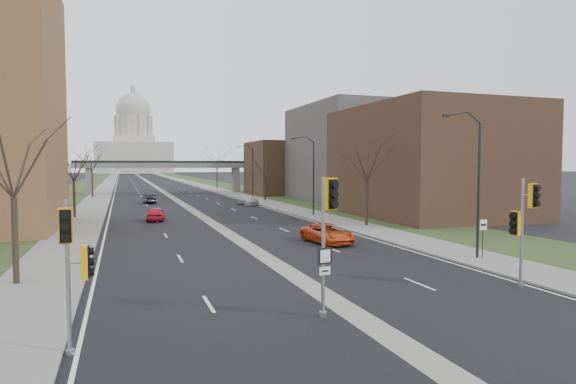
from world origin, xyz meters
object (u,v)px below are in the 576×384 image
signal_pole_median (328,221)px  car_left_far (149,198)px  car_right_mid (247,200)px  signal_pole_left (74,255)px  car_right_near (327,234)px  car_left_near (156,214)px  signal_pole_right (523,217)px  speed_limit_sign (483,231)px

signal_pole_median → car_left_far: bearing=84.5°
signal_pole_median → car_right_mid: 50.65m
signal_pole_left → car_right_near: bearing=44.5°
car_left_near → car_right_near: 21.33m
car_left_far → signal_pole_right: bearing=100.2°
car_left_far → car_right_mid: bearing=146.4°
car_left_near → car_left_far: size_ratio=0.96×
car_right_near → car_right_mid: 33.98m
signal_pole_left → car_left_far: (5.16, 57.90, -2.33)m
signal_pole_left → car_left_near: size_ratio=1.11×
car_right_mid → signal_pole_left: bearing=-115.9°
signal_pole_median → car_left_far: size_ratio=1.20×
signal_pole_left → car_right_near: (15.39, 16.49, -2.36)m
signal_pole_left → car_right_mid: size_ratio=0.94×
signal_pole_right → car_right_mid: 48.60m
speed_limit_sign → car_right_mid: speed_limit_sign is taller
signal_pole_median → car_right_near: bearing=57.5°
car_right_mid → car_left_near: bearing=-137.2°
speed_limit_sign → car_left_near: bearing=124.5°
signal_pole_median → car_left_far: (-3.27, 57.16, -2.93)m
car_right_near → signal_pole_right: bearing=-83.0°
signal_pole_right → car_left_far: 57.71m
car_left_near → car_right_near: car_left_near is taller
car_right_mid → car_right_near: bearing=-100.7°
signal_pole_median → speed_limit_sign: bearing=19.7°
car_right_near → signal_pole_left: bearing=-138.6°
car_left_far → car_right_near: 42.65m
signal_pole_left → car_right_mid: bearing=67.8°
signal_pole_median → car_left_near: 34.48m
car_left_near → car_right_mid: bearing=-124.5°
car_left_far → car_right_near: (10.22, -41.41, -0.03)m
signal_pole_right → car_right_mid: signal_pole_right is taller
signal_pole_median → car_left_near: bearing=87.7°
signal_pole_left → speed_limit_sign: (21.77, 7.95, -1.37)m
car_right_near → car_left_far: bearing=98.3°
signal_pole_left → car_right_mid: (18.06, 50.37, -2.33)m
speed_limit_sign → car_right_near: (-6.38, 8.54, -0.99)m
car_left_near → signal_pole_right: bearing=119.6°
speed_limit_sign → car_right_mid: 42.59m
car_right_near → car_right_mid: size_ratio=1.01×
signal_pole_median → car_left_far: 57.33m
signal_pole_median → car_right_near: size_ratio=1.05×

